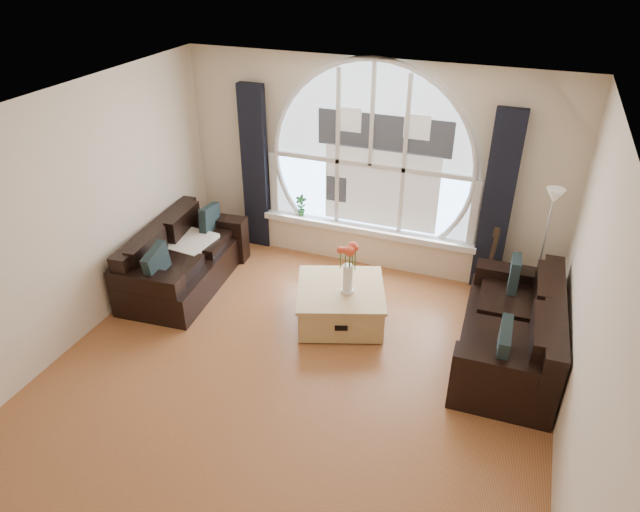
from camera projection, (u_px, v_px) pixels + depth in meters
The scene contains 20 objects.
ground at pixel (288, 389), 5.68m from camera, with size 5.00×5.50×0.01m, color brown.
ceiling at pixel (278, 125), 4.32m from camera, with size 5.00×5.50×0.01m, color silver.
wall_back at pixel (371, 167), 7.22m from camera, with size 5.00×0.01×2.70m, color beige.
wall_left at pixel (59, 228), 5.76m from camera, with size 0.01×5.50×2.70m, color beige.
wall_right at pixel (590, 338), 4.24m from camera, with size 0.01×5.50×2.70m, color beige.
attic_slope at pixel (577, 211), 3.82m from camera, with size 0.92×5.50×0.72m, color silver.
arched_window at pixel (372, 147), 7.06m from camera, with size 2.60×0.06×2.15m, color silver.
window_sill at pixel (366, 229), 7.56m from camera, with size 2.90×0.22×0.08m, color white.
window_frame at pixel (371, 148), 7.03m from camera, with size 2.76×0.08×2.15m, color white.
neighbor_house at pixel (382, 159), 7.06m from camera, with size 1.70×0.02×1.50m, color silver.
curtain_left at pixel (255, 169), 7.71m from camera, with size 0.35×0.12×2.30m, color black.
curtain_right at pixel (497, 204), 6.74m from camera, with size 0.35×0.12×2.30m, color black.
sofa_left at pixel (184, 257), 7.14m from camera, with size 0.90×1.79×0.80m, color black.
sofa_right at pixel (510, 328), 5.88m from camera, with size 0.94×1.88×0.84m, color black.
coffee_chest at pixel (340, 303), 6.56m from camera, with size 0.98×0.98×0.48m, color tan.
throw_blanket at pixel (190, 243), 7.25m from camera, with size 0.55×0.55×0.10m, color silver.
vase_flowers at pixel (348, 262), 6.20m from camera, with size 0.24×0.24×0.70m, color white.
floor_lamp at pixel (541, 254), 6.41m from camera, with size 0.24×0.24×1.60m, color #B2B2B2.
guitar at pixel (491, 263), 6.76m from camera, with size 0.36×0.24×1.06m, color brown.
potted_plant at pixel (301, 206), 7.75m from camera, with size 0.16×0.11×0.30m, color #1E6023.
Camera 1 is at (1.79, -3.85, 4.02)m, focal length 31.82 mm.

